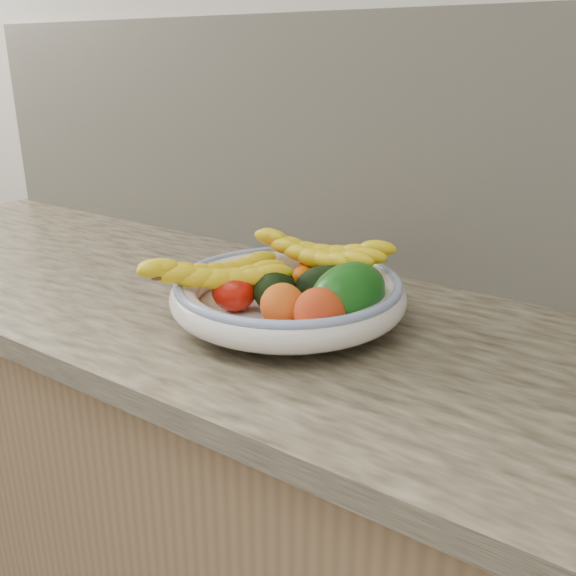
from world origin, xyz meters
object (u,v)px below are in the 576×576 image
at_px(fruit_bowl, 288,294).
at_px(banana_bunch_back, 317,257).
at_px(green_mango, 348,295).
at_px(banana_bunch_front, 214,278).

relative_size(fruit_bowl, banana_bunch_back, 1.41).
bearing_deg(fruit_bowl, green_mango, -3.48).
bearing_deg(green_mango, banana_bunch_front, -151.12).
distance_m(green_mango, banana_bunch_front, 0.22).
bearing_deg(banana_bunch_front, green_mango, -36.33).
bearing_deg(fruit_bowl, banana_bunch_back, 92.31).
relative_size(fruit_bowl, banana_bunch_front, 1.52).
xyz_separation_m(fruit_bowl, banana_bunch_back, (-0.00, 0.09, 0.04)).
height_order(fruit_bowl, banana_bunch_back, banana_bunch_back).
bearing_deg(banana_bunch_back, banana_bunch_front, -117.91).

